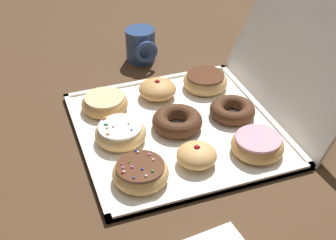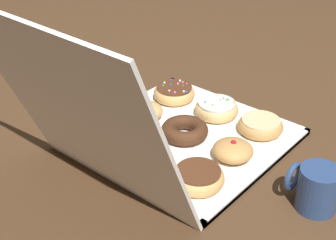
{
  "view_description": "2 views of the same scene",
  "coord_description": "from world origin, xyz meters",
  "px_view_note": "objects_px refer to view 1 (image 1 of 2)",
  "views": [
    {
      "loc": [
        0.83,
        -0.32,
        0.67
      ],
      "look_at": [
        -0.01,
        -0.02,
        0.03
      ],
      "focal_mm": 51.97,
      "sensor_mm": 36.0,
      "label": 1
    },
    {
      "loc": [
        -0.63,
        0.82,
        0.68
      ],
      "look_at": [
        0.05,
        0.0,
        0.04
      ],
      "focal_mm": 54.37,
      "sensor_mm": 36.0,
      "label": 2
    }
  ],
  "objects_px": {
    "glazed_ring_donut_0": "(105,103)",
    "sprinkle_donut_2": "(140,172)",
    "donut_box": "(177,129)",
    "pink_frosted_donut_8": "(258,145)",
    "sprinkle_donut_1": "(120,132)",
    "jelly_filled_donut_3": "(156,89)",
    "chocolate_frosted_donut_6": "(205,81)",
    "coffee_mug": "(141,45)",
    "chocolate_cake_ring_donut_7": "(233,111)",
    "jelly_filled_donut_5": "(197,155)",
    "chocolate_cake_ring_donut_4": "(177,120)"
  },
  "relations": [
    {
      "from": "sprinkle_donut_1",
      "to": "chocolate_frosted_donut_6",
      "type": "xyz_separation_m",
      "value": [
        -0.13,
        0.26,
        0.0
      ]
    },
    {
      "from": "jelly_filled_donut_3",
      "to": "chocolate_frosted_donut_6",
      "type": "bearing_deg",
      "value": 89.41
    },
    {
      "from": "sprinkle_donut_1",
      "to": "chocolate_cake_ring_donut_4",
      "type": "distance_m",
      "value": 0.13
    },
    {
      "from": "chocolate_frosted_donut_6",
      "to": "chocolate_cake_ring_donut_7",
      "type": "height_order",
      "value": "chocolate_frosted_donut_6"
    },
    {
      "from": "jelly_filled_donut_3",
      "to": "pink_frosted_donut_8",
      "type": "xyz_separation_m",
      "value": [
        0.28,
        0.13,
        -0.0
      ]
    },
    {
      "from": "sprinkle_donut_2",
      "to": "jelly_filled_donut_5",
      "type": "height_order",
      "value": "jelly_filled_donut_5"
    },
    {
      "from": "sprinkle_donut_1",
      "to": "chocolate_cake_ring_donut_7",
      "type": "relative_size",
      "value": 1.05
    },
    {
      "from": "sprinkle_donut_2",
      "to": "chocolate_cake_ring_donut_7",
      "type": "height_order",
      "value": "sprinkle_donut_2"
    },
    {
      "from": "jelly_filled_donut_3",
      "to": "chocolate_frosted_donut_6",
      "type": "relative_size",
      "value": 0.82
    },
    {
      "from": "donut_box",
      "to": "pink_frosted_donut_8",
      "type": "height_order",
      "value": "pink_frosted_donut_8"
    },
    {
      "from": "sprinkle_donut_1",
      "to": "sprinkle_donut_2",
      "type": "xyz_separation_m",
      "value": [
        0.14,
        0.0,
        0.0
      ]
    },
    {
      "from": "glazed_ring_donut_0",
      "to": "sprinkle_donut_2",
      "type": "distance_m",
      "value": 0.27
    },
    {
      "from": "sprinkle_donut_2",
      "to": "coffee_mug",
      "type": "distance_m",
      "value": 0.51
    },
    {
      "from": "glazed_ring_donut_0",
      "to": "sprinkle_donut_1",
      "type": "height_order",
      "value": "sprinkle_donut_1"
    },
    {
      "from": "sprinkle_donut_1",
      "to": "jelly_filled_donut_3",
      "type": "height_order",
      "value": "jelly_filled_donut_3"
    },
    {
      "from": "sprinkle_donut_2",
      "to": "chocolate_frosted_donut_6",
      "type": "bearing_deg",
      "value": 136.99
    },
    {
      "from": "donut_box",
      "to": "glazed_ring_donut_0",
      "type": "height_order",
      "value": "glazed_ring_donut_0"
    },
    {
      "from": "chocolate_cake_ring_donut_4",
      "to": "sprinkle_donut_2",
      "type": "bearing_deg",
      "value": -42.58
    },
    {
      "from": "chocolate_cake_ring_donut_7",
      "to": "pink_frosted_donut_8",
      "type": "relative_size",
      "value": 0.95
    },
    {
      "from": "donut_box",
      "to": "jelly_filled_donut_3",
      "type": "xyz_separation_m",
      "value": [
        -0.14,
        -0.0,
        0.03
      ]
    },
    {
      "from": "chocolate_cake_ring_donut_4",
      "to": "coffee_mug",
      "type": "relative_size",
      "value": 1.11
    },
    {
      "from": "chocolate_cake_ring_donut_4",
      "to": "coffee_mug",
      "type": "xyz_separation_m",
      "value": [
        -0.35,
        0.02,
        0.02
      ]
    },
    {
      "from": "chocolate_frosted_donut_6",
      "to": "coffee_mug",
      "type": "xyz_separation_m",
      "value": [
        -0.21,
        -0.1,
        0.02
      ]
    },
    {
      "from": "pink_frosted_donut_8",
      "to": "coffee_mug",
      "type": "xyz_separation_m",
      "value": [
        -0.49,
        -0.11,
        0.02
      ]
    },
    {
      "from": "chocolate_cake_ring_donut_4",
      "to": "sprinkle_donut_1",
      "type": "bearing_deg",
      "value": -89.88
    },
    {
      "from": "chocolate_cake_ring_donut_4",
      "to": "pink_frosted_donut_8",
      "type": "height_order",
      "value": "pink_frosted_donut_8"
    },
    {
      "from": "sprinkle_donut_1",
      "to": "glazed_ring_donut_0",
      "type": "bearing_deg",
      "value": -178.25
    },
    {
      "from": "jelly_filled_donut_5",
      "to": "coffee_mug",
      "type": "distance_m",
      "value": 0.48
    },
    {
      "from": "glazed_ring_donut_0",
      "to": "sprinkle_donut_1",
      "type": "relative_size",
      "value": 0.98
    },
    {
      "from": "sprinkle_donut_1",
      "to": "chocolate_cake_ring_donut_7",
      "type": "xyz_separation_m",
      "value": [
        0.0,
        0.27,
        -0.0
      ]
    },
    {
      "from": "chocolate_frosted_donut_6",
      "to": "coffee_mug",
      "type": "height_order",
      "value": "coffee_mug"
    },
    {
      "from": "chocolate_cake_ring_donut_4",
      "to": "jelly_filled_donut_5",
      "type": "xyz_separation_m",
      "value": [
        0.13,
        -0.01,
        0.0
      ]
    },
    {
      "from": "jelly_filled_donut_5",
      "to": "chocolate_frosted_donut_6",
      "type": "distance_m",
      "value": 0.3
    },
    {
      "from": "donut_box",
      "to": "coffee_mug",
      "type": "bearing_deg",
      "value": 176.21
    },
    {
      "from": "coffee_mug",
      "to": "chocolate_frosted_donut_6",
      "type": "bearing_deg",
      "value": 26.23
    },
    {
      "from": "chocolate_cake_ring_donut_7",
      "to": "pink_frosted_donut_8",
      "type": "bearing_deg",
      "value": -3.89
    },
    {
      "from": "jelly_filled_donut_3",
      "to": "sprinkle_donut_1",
      "type": "bearing_deg",
      "value": -43.37
    },
    {
      "from": "donut_box",
      "to": "jelly_filled_donut_5",
      "type": "relative_size",
      "value": 5.28
    },
    {
      "from": "sprinkle_donut_1",
      "to": "coffee_mug",
      "type": "relative_size",
      "value": 1.1
    },
    {
      "from": "jelly_filled_donut_5",
      "to": "chocolate_cake_ring_donut_7",
      "type": "bearing_deg",
      "value": 131.31
    },
    {
      "from": "donut_box",
      "to": "sprinkle_donut_1",
      "type": "xyz_separation_m",
      "value": [
        -0.0,
        -0.13,
        0.02
      ]
    },
    {
      "from": "chocolate_cake_ring_donut_4",
      "to": "chocolate_cake_ring_donut_7",
      "type": "height_order",
      "value": "chocolate_cake_ring_donut_4"
    },
    {
      "from": "jelly_filled_donut_3",
      "to": "jelly_filled_donut_5",
      "type": "xyz_separation_m",
      "value": [
        0.27,
        -0.0,
        -0.0
      ]
    },
    {
      "from": "chocolate_cake_ring_donut_4",
      "to": "jelly_filled_donut_5",
      "type": "distance_m",
      "value": 0.13
    },
    {
      "from": "jelly_filled_donut_5",
      "to": "chocolate_frosted_donut_6",
      "type": "bearing_deg",
      "value": 153.23
    },
    {
      "from": "donut_box",
      "to": "chocolate_cake_ring_donut_4",
      "type": "relative_size",
      "value": 3.87
    },
    {
      "from": "chocolate_frosted_donut_6",
      "to": "jelly_filled_donut_3",
      "type": "bearing_deg",
      "value": -90.59
    },
    {
      "from": "jelly_filled_donut_3",
      "to": "coffee_mug",
      "type": "xyz_separation_m",
      "value": [
        -0.21,
        0.03,
        0.02
      ]
    },
    {
      "from": "glazed_ring_donut_0",
      "to": "chocolate_cake_ring_donut_7",
      "type": "bearing_deg",
      "value": 64.61
    },
    {
      "from": "sprinkle_donut_2",
      "to": "chocolate_cake_ring_donut_7",
      "type": "bearing_deg",
      "value": 117.1
    }
  ]
}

